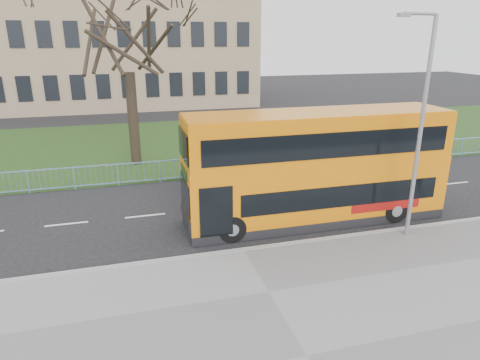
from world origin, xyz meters
name	(u,v)px	position (x,y,z in m)	size (l,w,h in m)	color
ground	(232,233)	(0.00, 0.00, 0.00)	(120.00, 120.00, 0.00)	black
pavement	(306,358)	(0.00, -6.75, 0.06)	(80.00, 10.50, 0.12)	slate
kerb	(243,251)	(0.00, -1.55, 0.07)	(80.00, 0.20, 0.14)	gray
grass_verge	(179,143)	(0.00, 14.30, 0.04)	(80.00, 15.40, 0.08)	#1C3613
guard_railing	(200,168)	(0.00, 6.60, 0.55)	(40.00, 0.12, 1.10)	#75A3D0
bare_tree	(128,53)	(-3.00, 10.00, 6.05)	(8.35, 8.35, 11.94)	black
civic_building	(101,34)	(-5.00, 35.00, 7.00)	(30.00, 15.00, 14.00)	#8D7359
yellow_bus	(317,165)	(3.45, 0.39, 2.27)	(10.13, 2.52, 4.24)	orange
street_lamp	(420,122)	(5.91, -2.01, 4.23)	(1.58, 0.39, 7.49)	gray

